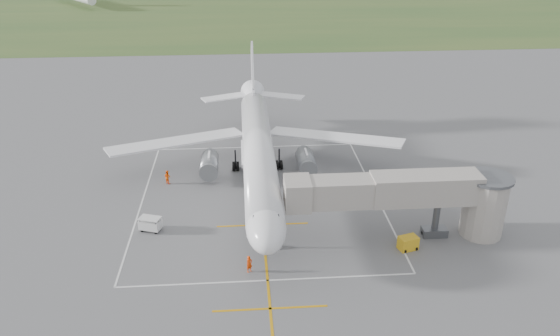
{
  "coord_description": "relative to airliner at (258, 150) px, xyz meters",
  "views": [
    {
      "loc": [
        -1.97,
        -61.44,
        30.99
      ],
      "look_at": [
        2.37,
        -4.0,
        4.0
      ],
      "focal_mm": 35.0,
      "sensor_mm": 36.0,
      "label": 1
    }
  ],
  "objects": [
    {
      "name": "gpu_unit",
      "position": [
        14.49,
        -16.57,
        -3.7
      ],
      "size": [
        2.15,
        1.76,
        1.41
      ],
      "rotation": [
        0.0,
        0.0,
        0.29
      ],
      "color": "gold",
      "rests_on": "ground"
    },
    {
      "name": "airliner",
      "position": [
        0.0,
        0.0,
        0.0
      ],
      "size": [
        38.93,
        46.75,
        13.52
      ],
      "color": "silver",
      "rests_on": "ground"
    },
    {
      "name": "apron_markings",
      "position": [
        0.0,
        -6.57,
        -4.38
      ],
      "size": [
        28.2,
        60.0,
        0.01
      ],
      "color": "#C0840B",
      "rests_on": "ground"
    },
    {
      "name": "ramp_worker_nose",
      "position": [
        -1.64,
        -19.24,
        -3.53
      ],
      "size": [
        0.75,
        0.68,
        1.72
      ],
      "primitive_type": "imported",
      "rotation": [
        0.0,
        0.0,
        0.54
      ],
      "color": "#E83D07",
      "rests_on": "ground"
    },
    {
      "name": "ramp_worker_wing",
      "position": [
        -11.46,
        0.33,
        -3.51
      ],
      "size": [
        1.08,
        1.07,
        1.76
      ],
      "primitive_type": "imported",
      "rotation": [
        0.0,
        0.0,
        2.4
      ],
      "color": "#FF5908",
      "rests_on": "ground"
    },
    {
      "name": "ground",
      "position": [
        0.0,
        -0.75,
        -4.39
      ],
      "size": [
        700.0,
        700.0,
        0.0
      ],
      "primitive_type": "plane",
      "color": "#59595C",
      "rests_on": "ground"
    },
    {
      "name": "jet_bridge",
      "position": [
        15.72,
        -14.25,
        0.35
      ],
      "size": [
        23.4,
        5.0,
        7.2
      ],
      "color": "gray",
      "rests_on": "ground"
    },
    {
      "name": "grass_strip",
      "position": [
        0.0,
        129.25,
        -4.38
      ],
      "size": [
        700.0,
        120.0,
        0.02
      ],
      "primitive_type": "cube",
      "color": "#305023",
      "rests_on": "ground"
    },
    {
      "name": "baggage_cart",
      "position": [
        -12.04,
        -10.99,
        -3.59
      ],
      "size": [
        2.56,
        2.0,
        1.56
      ],
      "rotation": [
        0.0,
        0.0,
        -0.33
      ],
      "color": "silver",
      "rests_on": "ground"
    }
  ]
}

